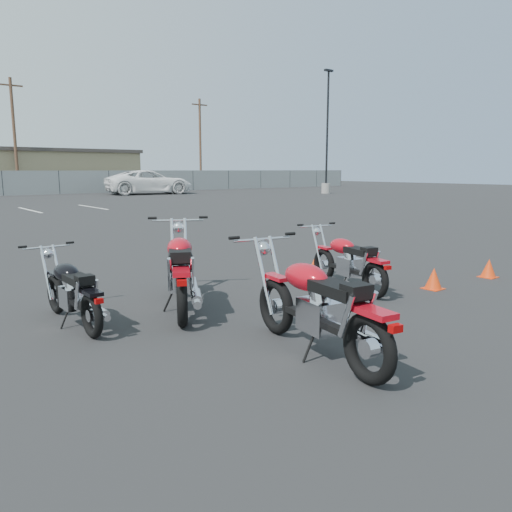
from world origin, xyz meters
TOP-DOWN VIEW (x-y plane):
  - ground at (0.00, 0.00)m, footprint 120.00×120.00m
  - motorcycle_front_red at (-0.88, 0.86)m, footprint 1.56×2.27m
  - motorcycle_second_black at (-2.27, 1.06)m, footprint 0.71×1.85m
  - motorcycle_third_red at (-0.67, -1.51)m, footprint 0.89×2.29m
  - motorcycle_rear_red at (1.77, 0.22)m, footprint 0.85×1.96m
  - training_cone_near at (2.74, 1.87)m, footprint 0.26×0.26m
  - training_cone_far at (4.38, -0.72)m, footprint 0.28×0.28m
  - training_cone_extra at (2.84, -0.62)m, footprint 0.29×0.29m
  - light_pole_east at (25.02, 23.01)m, footprint 0.80×0.70m
  - tan_building_east at (10.00, 44.00)m, footprint 14.40×9.40m
  - utility_pole_c at (6.00, 39.00)m, footprint 1.80×0.24m
  - utility_pole_d at (24.00, 40.00)m, footprint 1.80×0.24m
  - white_van at (13.51, 30.76)m, footprint 4.20×7.98m

SIDE VIEW (x-z plane):
  - ground at x=0.00m, z-range 0.00..0.00m
  - training_cone_near at x=2.74m, z-range 0.00..0.30m
  - training_cone_far at x=4.38m, z-range 0.00..0.33m
  - training_cone_extra at x=2.84m, z-range 0.00..0.34m
  - motorcycle_second_black at x=-2.27m, z-range -0.04..0.86m
  - motorcycle_rear_red at x=1.77m, z-range -0.04..0.92m
  - motorcycle_third_red at x=-0.67m, z-range -0.05..1.08m
  - motorcycle_front_red at x=-0.88m, z-range -0.05..1.11m
  - white_van at x=13.51m, z-range 0.00..2.89m
  - tan_building_east at x=10.00m, z-range 0.01..3.71m
  - light_pole_east at x=25.02m, z-range -2.32..7.12m
  - utility_pole_c at x=6.00m, z-range 0.19..9.19m
  - utility_pole_d at x=24.00m, z-range 0.19..9.19m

